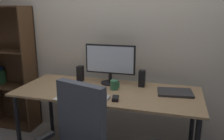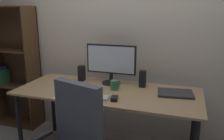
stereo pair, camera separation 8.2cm
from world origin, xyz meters
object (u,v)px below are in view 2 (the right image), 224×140
object	(u,v)px
keyboard	(93,97)
laptop	(175,93)
desk	(107,98)
speaker_right	(143,79)
monitor	(111,62)
mouse	(114,98)
bookshelf	(15,68)
speaker_left	(82,73)
coffee_mug	(114,85)

from	to	relation	value
keyboard	laptop	distance (m)	0.77
desk	speaker_right	size ratio (longest dim) A/B	10.50
monitor	mouse	world-z (taller)	monitor
monitor	speaker_right	distance (m)	0.37
desk	speaker_right	xyz separation A→B (m)	(0.30, 0.22, 0.16)
keyboard	mouse	xyz separation A→B (m)	(0.20, 0.00, 0.01)
desk	mouse	xyz separation A→B (m)	(0.14, -0.22, 0.09)
monitor	bookshelf	size ratio (longest dim) A/B	0.34
mouse	bookshelf	xyz separation A→B (m)	(-1.55, 0.58, 0.01)
desk	monitor	size ratio (longest dim) A/B	3.36
laptop	bookshelf	distance (m)	2.07
mouse	speaker_left	size ratio (longest dim) A/B	0.56
mouse	coffee_mug	xyz separation A→B (m)	(-0.09, 0.27, 0.03)
keyboard	bookshelf	xyz separation A→B (m)	(-1.35, 0.58, 0.02)
bookshelf	keyboard	bearing A→B (deg)	-23.42
monitor	speaker_left	world-z (taller)	monitor
speaker_left	desk	bearing A→B (deg)	-29.84
speaker_right	speaker_left	bearing A→B (deg)	180.00
desk	laptop	bearing A→B (deg)	8.54
coffee_mug	bookshelf	bearing A→B (deg)	167.84
coffee_mug	speaker_right	xyz separation A→B (m)	(0.25, 0.17, 0.04)
coffee_mug	laptop	distance (m)	0.58
mouse	speaker_left	xyz separation A→B (m)	(-0.52, 0.44, 0.07)
coffee_mug	speaker_left	world-z (taller)	speaker_left
desk	mouse	bearing A→B (deg)	-56.94
desk	speaker_right	world-z (taller)	speaker_right
monitor	speaker_right	size ratio (longest dim) A/B	3.13
desk	mouse	world-z (taller)	mouse
laptop	coffee_mug	bearing A→B (deg)	177.51
mouse	speaker_right	bearing A→B (deg)	59.75
mouse	bookshelf	bearing A→B (deg)	149.52
coffee_mug	laptop	world-z (taller)	coffee_mug
monitor	laptop	size ratio (longest dim) A/B	1.66
keyboard	speaker_left	world-z (taller)	speaker_left
speaker_left	speaker_right	distance (m)	0.68
monitor	laptop	bearing A→B (deg)	-10.84
mouse	speaker_right	world-z (taller)	speaker_right
mouse	speaker_left	world-z (taller)	speaker_left
laptop	speaker_right	world-z (taller)	speaker_right
desk	bookshelf	bearing A→B (deg)	165.53
speaker_left	speaker_right	size ratio (longest dim) A/B	1.00
laptop	speaker_right	distance (m)	0.36
mouse	laptop	xyz separation A→B (m)	(0.50, 0.31, -0.01)
laptop	speaker_left	distance (m)	1.03
bookshelf	desk	bearing A→B (deg)	-14.47
mouse	laptop	bearing A→B (deg)	22.49
desk	monitor	world-z (taller)	monitor
monitor	keyboard	size ratio (longest dim) A/B	1.83
monitor	bookshelf	world-z (taller)	bookshelf
speaker_left	keyboard	bearing A→B (deg)	-54.14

